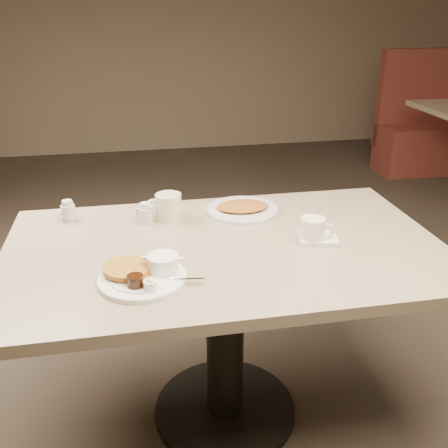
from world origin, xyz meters
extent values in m
cube|color=#4C3F33|center=(0.00, 0.00, -0.01)|extent=(7.00, 8.00, 0.02)
cube|color=#9E876B|center=(0.00, 4.01, 1.40)|extent=(7.00, 0.02, 2.80)
cube|color=tan|center=(0.00, 0.00, 0.73)|extent=(1.50, 0.90, 0.04)
cylinder|color=black|center=(0.00, 0.00, 0.38)|extent=(0.14, 0.14, 0.69)
cylinder|color=black|center=(0.00, 0.00, 0.01)|extent=(0.56, 0.56, 0.03)
cylinder|color=white|center=(-0.29, -0.19, 0.76)|extent=(0.32, 0.32, 0.01)
cylinder|color=white|center=(-0.29, -0.19, 0.77)|extent=(0.24, 0.24, 0.00)
cylinder|color=#B77322|center=(-0.33, -0.16, 0.77)|extent=(0.19, 0.19, 0.01)
cylinder|color=#B77322|center=(-0.33, -0.16, 0.78)|extent=(0.18, 0.18, 0.01)
cylinder|color=white|center=(-0.22, -0.18, 0.79)|extent=(0.12, 0.12, 0.05)
cube|color=white|center=(-0.28, -0.16, 0.81)|extent=(0.02, 0.02, 0.01)
cube|color=white|center=(-0.17, -0.19, 0.81)|extent=(0.02, 0.02, 0.01)
ellipsoid|color=white|center=(-0.23, -0.17, 0.81)|extent=(0.05, 0.05, 0.03)
ellipsoid|color=white|center=(-0.21, -0.19, 0.81)|extent=(0.05, 0.05, 0.02)
cylinder|color=black|center=(-0.31, -0.25, 0.78)|extent=(0.06, 0.06, 0.04)
cylinder|color=white|center=(-0.27, -0.27, 0.78)|extent=(0.05, 0.05, 0.03)
ellipsoid|color=#FFF3BD|center=(-0.27, -0.27, 0.79)|extent=(0.03, 0.03, 0.02)
cube|color=white|center=(-0.16, -0.24, 0.77)|extent=(0.10, 0.02, 0.00)
ellipsoid|color=white|center=(-0.21, -0.22, 0.77)|extent=(0.04, 0.03, 0.01)
cylinder|color=white|center=(0.30, -0.04, 0.80)|extent=(0.10, 0.10, 0.09)
cylinder|color=#2C231F|center=(0.30, -0.04, 0.83)|extent=(0.08, 0.08, 0.01)
torus|color=white|center=(0.35, -0.05, 0.80)|extent=(0.06, 0.03, 0.06)
cube|color=white|center=(0.32, -0.03, 0.76)|extent=(0.15, 0.13, 0.02)
cylinder|color=beige|center=(-0.17, 0.26, 0.80)|extent=(0.10, 0.10, 0.10)
torus|color=beige|center=(-0.22, 0.26, 0.80)|extent=(0.07, 0.02, 0.07)
cylinder|color=beige|center=(-0.55, 0.32, 0.78)|extent=(0.07, 0.07, 0.06)
cylinder|color=beige|center=(-0.55, 0.32, 0.82)|extent=(0.05, 0.05, 0.02)
cone|color=beige|center=(-0.53, 0.34, 0.82)|extent=(0.03, 0.03, 0.02)
torus|color=beige|center=(-0.57, 0.30, 0.79)|extent=(0.03, 0.03, 0.04)
cylinder|color=beige|center=(-0.26, 0.24, 0.78)|extent=(0.06, 0.06, 0.06)
cylinder|color=beige|center=(-0.26, 0.24, 0.82)|extent=(0.05, 0.05, 0.02)
cone|color=beige|center=(-0.24, 0.23, 0.82)|extent=(0.03, 0.03, 0.02)
torus|color=beige|center=(-0.28, 0.26, 0.79)|extent=(0.03, 0.03, 0.04)
cylinder|color=silver|center=(0.12, 0.28, 0.76)|extent=(0.29, 0.29, 0.01)
ellipsoid|color=#A05C23|center=(0.12, 0.28, 0.78)|extent=(0.21, 0.15, 0.02)
cube|color=brown|center=(2.57, 2.74, 0.23)|extent=(1.08, 0.42, 0.45)
cube|color=brown|center=(2.57, 2.92, 0.67)|extent=(1.08, 0.12, 0.90)
camera|label=1|loc=(-0.30, -1.54, 1.52)|focal=40.68mm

